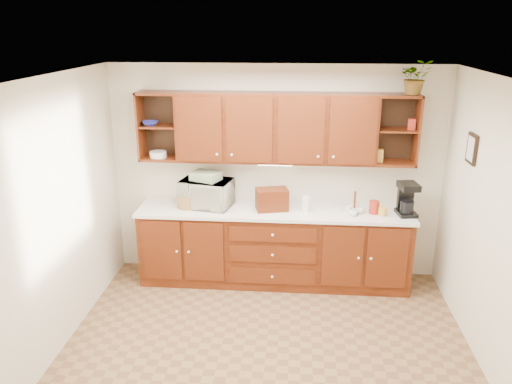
% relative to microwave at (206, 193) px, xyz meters
% --- Properties ---
extents(floor, '(4.00, 4.00, 0.00)m').
position_rel_microwave_xyz_m(floor, '(0.82, -1.50, -1.10)').
color(floor, brown).
rests_on(floor, ground).
extents(ceiling, '(4.00, 4.00, 0.00)m').
position_rel_microwave_xyz_m(ceiling, '(0.82, -1.50, 1.50)').
color(ceiling, white).
rests_on(ceiling, back_wall).
extents(back_wall, '(4.00, 0.00, 4.00)m').
position_rel_microwave_xyz_m(back_wall, '(0.82, 0.25, 0.20)').
color(back_wall, beige).
rests_on(back_wall, floor).
extents(left_wall, '(0.00, 3.50, 3.50)m').
position_rel_microwave_xyz_m(left_wall, '(-1.18, -1.50, 0.20)').
color(left_wall, beige).
rests_on(left_wall, floor).
extents(right_wall, '(0.00, 3.50, 3.50)m').
position_rel_microwave_xyz_m(right_wall, '(2.82, -1.50, 0.20)').
color(right_wall, beige).
rests_on(right_wall, floor).
extents(base_cabinets, '(3.20, 0.60, 0.90)m').
position_rel_microwave_xyz_m(base_cabinets, '(0.82, -0.05, -0.65)').
color(base_cabinets, '#351306').
rests_on(base_cabinets, floor).
extents(countertop, '(3.24, 0.64, 0.04)m').
position_rel_microwave_xyz_m(countertop, '(0.82, -0.06, -0.18)').
color(countertop, white).
rests_on(countertop, base_cabinets).
extents(upper_cabinets, '(3.20, 0.33, 0.80)m').
position_rel_microwave_xyz_m(upper_cabinets, '(0.83, 0.09, 0.79)').
color(upper_cabinets, '#351306').
rests_on(upper_cabinets, back_wall).
extents(undercabinet_light, '(0.40, 0.05, 0.02)m').
position_rel_microwave_xyz_m(undercabinet_light, '(0.82, 0.04, 0.37)').
color(undercabinet_light, white).
rests_on(undercabinet_light, upper_cabinets).
extents(framed_picture, '(0.03, 0.24, 0.30)m').
position_rel_microwave_xyz_m(framed_picture, '(2.80, -0.60, 0.75)').
color(framed_picture, black).
rests_on(framed_picture, right_wall).
extents(wicker_basket, '(0.32, 0.32, 0.15)m').
position_rel_microwave_xyz_m(wicker_basket, '(-0.22, -0.06, -0.09)').
color(wicker_basket, brown).
rests_on(wicker_basket, countertop).
extents(microwave, '(0.66, 0.51, 0.33)m').
position_rel_microwave_xyz_m(microwave, '(0.00, 0.00, 0.00)').
color(microwave, beige).
rests_on(microwave, countertop).
extents(towel_stack, '(0.39, 0.34, 0.10)m').
position_rel_microwave_xyz_m(towel_stack, '(0.00, 0.00, 0.21)').
color(towel_stack, '#D4D664').
rests_on(towel_stack, microwave).
extents(wine_bottle, '(0.08, 0.08, 0.30)m').
position_rel_microwave_xyz_m(wine_bottle, '(-0.26, 0.11, -0.01)').
color(wine_bottle, black).
rests_on(wine_bottle, countertop).
extents(woven_tray, '(0.34, 0.13, 0.32)m').
position_rel_microwave_xyz_m(woven_tray, '(0.04, 0.19, -0.15)').
color(woven_tray, brown).
rests_on(woven_tray, countertop).
extents(bread_box, '(0.41, 0.31, 0.26)m').
position_rel_microwave_xyz_m(bread_box, '(0.79, -0.06, -0.04)').
color(bread_box, '#351306').
rests_on(bread_box, countertop).
extents(mug_tree, '(0.25, 0.25, 0.27)m').
position_rel_microwave_xyz_m(mug_tree, '(1.74, -0.12, -0.12)').
color(mug_tree, '#351306').
rests_on(mug_tree, countertop).
extents(canister_red, '(0.12, 0.12, 0.15)m').
position_rel_microwave_xyz_m(canister_red, '(1.97, -0.09, -0.09)').
color(canister_red, '#A22417').
rests_on(canister_red, countertop).
extents(canister_white, '(0.09, 0.09, 0.19)m').
position_rel_microwave_xyz_m(canister_white, '(1.19, -0.09, -0.07)').
color(canister_white, white).
rests_on(canister_white, countertop).
extents(canister_yellow, '(0.11, 0.11, 0.10)m').
position_rel_microwave_xyz_m(canister_yellow, '(2.06, -0.15, -0.11)').
color(canister_yellow, gold).
rests_on(canister_yellow, countertop).
extents(coffee_maker, '(0.24, 0.29, 0.38)m').
position_rel_microwave_xyz_m(coffee_maker, '(2.34, -0.08, 0.02)').
color(coffee_maker, black).
rests_on(coffee_maker, countertop).
extents(bowl_stack, '(0.23, 0.23, 0.05)m').
position_rel_microwave_xyz_m(bowl_stack, '(-0.65, 0.07, 0.82)').
color(bowl_stack, '#292C96').
rests_on(bowl_stack, upper_cabinets).
extents(plate_stack, '(0.26, 0.26, 0.07)m').
position_rel_microwave_xyz_m(plate_stack, '(-0.58, 0.06, 0.45)').
color(plate_stack, white).
rests_on(plate_stack, upper_cabinets).
extents(pantry_box_yellow, '(0.09, 0.07, 0.15)m').
position_rel_microwave_xyz_m(pantry_box_yellow, '(2.01, 0.06, 0.49)').
color(pantry_box_yellow, gold).
rests_on(pantry_box_yellow, upper_cabinets).
extents(pantry_box_red, '(0.09, 0.08, 0.12)m').
position_rel_microwave_xyz_m(pantry_box_red, '(2.34, 0.06, 0.86)').
color(pantry_box_red, '#A22417').
rests_on(pantry_box_red, upper_cabinets).
extents(potted_plant, '(0.35, 0.31, 0.38)m').
position_rel_microwave_xyz_m(potted_plant, '(2.33, 0.05, 1.37)').
color(potted_plant, '#999999').
rests_on(potted_plant, upper_cabinets).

